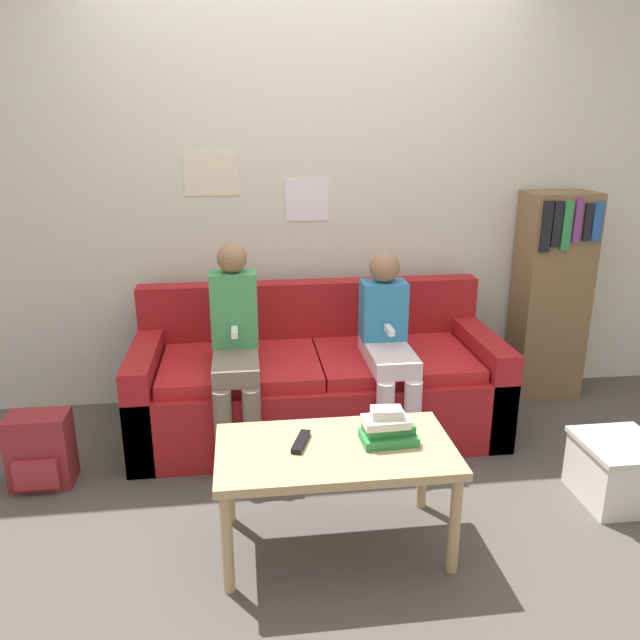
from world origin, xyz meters
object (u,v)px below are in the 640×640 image
Objects in this scene: tv_remote at (301,442)px; backpack at (41,451)px; couch at (317,383)px; person_left at (235,343)px; storage_box at (617,471)px; person_right at (388,342)px; bookshelf at (551,296)px; coffee_table at (335,459)px.

tv_remote is 1.37m from backpack.
tv_remote is at bearing -100.52° from couch.
person_left is at bearing 126.75° from tv_remote.
storage_box is at bearing -34.67° from couch.
bookshelf is (1.15, 0.51, 0.07)m from person_right.
couch is 1.05m from tv_remote.
person_right is 5.93× the size of tv_remote.
tv_remote is at bearing -175.28° from storage_box.
storage_box is at bearing -9.97° from backpack.
backpack is at bearing 154.65° from coffee_table.
person_left is (-0.39, 0.86, 0.20)m from coffee_table.
bookshelf is at bearing 11.61° from couch.
storage_box is at bearing -36.55° from person_right.
backpack is (-2.68, 0.47, 0.03)m from storage_box.
coffee_table is at bearing 3.00° from tv_remote.
bookshelf is 3.44× the size of storage_box.
person_right is (0.41, 0.85, 0.17)m from coffee_table.
couch is at bearing 16.88° from backpack.
bookshelf is (1.95, 0.50, 0.05)m from person_left.
person_left reaches higher than storage_box.
storage_box is (0.93, -0.69, -0.43)m from person_right.
bookshelf reaches higher than coffee_table.
person_left reaches higher than coffee_table.
tv_remote reaches higher than coffee_table.
person_left is 2.93× the size of storage_box.
bookshelf reaches higher than person_right.
coffee_table is 1.38m from storage_box.
coffee_table is 0.86× the size of person_left.
coffee_table is 2.59× the size of backpack.
person_left is at bearing -156.86° from couch.
person_right is 1.24m from storage_box.
person_left is 2.02m from bookshelf.
person_left is 0.80m from person_right.
tv_remote is at bearing -72.65° from person_left.
bookshelf reaches higher than tv_remote.
person_left is at bearing 157.99° from storage_box.
person_right is at bearing -29.28° from couch.
bookshelf is (1.51, 0.31, 0.38)m from couch.
couch is at bearing 87.01° from coffee_table.
person_left is 0.85× the size of bookshelf.
person_right is at bearing 7.28° from backpack.
backpack is at bearing 173.12° from tv_remote.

